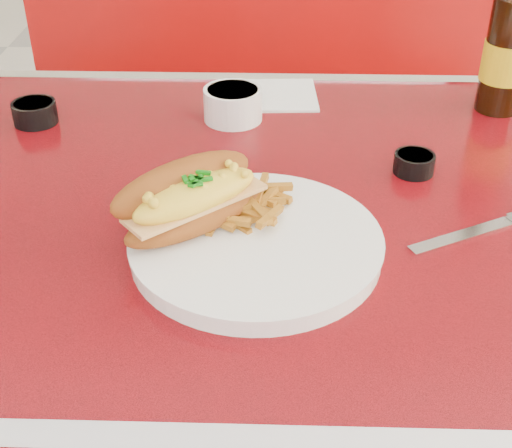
{
  "coord_description": "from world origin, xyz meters",
  "views": [
    {
      "loc": [
        0.03,
        -0.8,
        1.26
      ],
      "look_at": [
        0.01,
        -0.13,
        0.81
      ],
      "focal_mm": 50.0,
      "sensor_mm": 36.0,
      "label": 1
    }
  ],
  "objects_px": {
    "diner_table": "(251,290)",
    "sauce_cup_right": "(414,162)",
    "gravy_ramekin": "(233,103)",
    "knife": "(502,222)",
    "sauce_cup_left": "(35,111)",
    "dinner_plate": "(256,244)",
    "beer_bottle": "(509,44)",
    "booth_bench_far": "(262,191)",
    "fork": "(238,214)",
    "mac_hoagie": "(191,198)"
  },
  "relations": [
    {
      "from": "beer_bottle",
      "to": "knife",
      "type": "relative_size",
      "value": 1.35
    },
    {
      "from": "fork",
      "to": "booth_bench_far",
      "type": "bearing_deg",
      "value": -1.46
    },
    {
      "from": "booth_bench_far",
      "to": "gravy_ramekin",
      "type": "bearing_deg",
      "value": -93.46
    },
    {
      "from": "sauce_cup_left",
      "to": "beer_bottle",
      "type": "bearing_deg",
      "value": 5.64
    },
    {
      "from": "sauce_cup_left",
      "to": "beer_bottle",
      "type": "distance_m",
      "value": 0.74
    },
    {
      "from": "diner_table",
      "to": "mac_hoagie",
      "type": "distance_m",
      "value": 0.25
    },
    {
      "from": "diner_table",
      "to": "sauce_cup_right",
      "type": "relative_size",
      "value": 17.21
    },
    {
      "from": "knife",
      "to": "sauce_cup_left",
      "type": "bearing_deg",
      "value": 130.41
    },
    {
      "from": "fork",
      "to": "sauce_cup_left",
      "type": "xyz_separation_m",
      "value": [
        -0.33,
        0.29,
        -0.0
      ]
    },
    {
      "from": "booth_bench_far",
      "to": "sauce_cup_left",
      "type": "distance_m",
      "value": 0.86
    },
    {
      "from": "dinner_plate",
      "to": "sauce_cup_left",
      "type": "bearing_deg",
      "value": 136.5
    },
    {
      "from": "diner_table",
      "to": "dinner_plate",
      "type": "relative_size",
      "value": 3.74
    },
    {
      "from": "fork",
      "to": "gravy_ramekin",
      "type": "relative_size",
      "value": 1.54
    },
    {
      "from": "diner_table",
      "to": "sauce_cup_right",
      "type": "distance_m",
      "value": 0.29
    },
    {
      "from": "diner_table",
      "to": "knife",
      "type": "distance_m",
      "value": 0.36
    },
    {
      "from": "fork",
      "to": "sauce_cup_right",
      "type": "height_order",
      "value": "sauce_cup_right"
    },
    {
      "from": "gravy_ramekin",
      "to": "beer_bottle",
      "type": "height_order",
      "value": "beer_bottle"
    },
    {
      "from": "sauce_cup_left",
      "to": "beer_bottle",
      "type": "height_order",
      "value": "beer_bottle"
    },
    {
      "from": "fork",
      "to": "beer_bottle",
      "type": "height_order",
      "value": "beer_bottle"
    },
    {
      "from": "sauce_cup_right",
      "to": "knife",
      "type": "bearing_deg",
      "value": -54.84
    },
    {
      "from": "sauce_cup_right",
      "to": "beer_bottle",
      "type": "bearing_deg",
      "value": 51.94
    },
    {
      "from": "dinner_plate",
      "to": "knife",
      "type": "height_order",
      "value": "dinner_plate"
    },
    {
      "from": "diner_table",
      "to": "gravy_ramekin",
      "type": "xyz_separation_m",
      "value": [
        -0.04,
        0.23,
        0.19
      ]
    },
    {
      "from": "booth_bench_far",
      "to": "dinner_plate",
      "type": "distance_m",
      "value": 1.06
    },
    {
      "from": "sauce_cup_left",
      "to": "sauce_cup_right",
      "type": "relative_size",
      "value": 1.18
    },
    {
      "from": "dinner_plate",
      "to": "mac_hoagie",
      "type": "relative_size",
      "value": 1.61
    },
    {
      "from": "sauce_cup_left",
      "to": "sauce_cup_right",
      "type": "bearing_deg",
      "value": -13.96
    },
    {
      "from": "dinner_plate",
      "to": "sauce_cup_right",
      "type": "relative_size",
      "value": 4.6
    },
    {
      "from": "booth_bench_far",
      "to": "sauce_cup_left",
      "type": "bearing_deg",
      "value": -119.59
    },
    {
      "from": "beer_bottle",
      "to": "knife",
      "type": "distance_m",
      "value": 0.36
    },
    {
      "from": "booth_bench_far",
      "to": "fork",
      "type": "relative_size",
      "value": 7.96
    },
    {
      "from": "diner_table",
      "to": "mac_hoagie",
      "type": "relative_size",
      "value": 6.0
    },
    {
      "from": "dinner_plate",
      "to": "sauce_cup_right",
      "type": "height_order",
      "value": "sauce_cup_right"
    },
    {
      "from": "sauce_cup_left",
      "to": "mac_hoagie",
      "type": "bearing_deg",
      "value": -47.92
    },
    {
      "from": "fork",
      "to": "sauce_cup_right",
      "type": "relative_size",
      "value": 2.11
    },
    {
      "from": "booth_bench_far",
      "to": "gravy_ramekin",
      "type": "relative_size",
      "value": 12.28
    },
    {
      "from": "mac_hoagie",
      "to": "fork",
      "type": "distance_m",
      "value": 0.07
    },
    {
      "from": "beer_bottle",
      "to": "sauce_cup_right",
      "type": "bearing_deg",
      "value": -128.06
    },
    {
      "from": "dinner_plate",
      "to": "knife",
      "type": "relative_size",
      "value": 1.54
    },
    {
      "from": "gravy_ramekin",
      "to": "sauce_cup_left",
      "type": "height_order",
      "value": "gravy_ramekin"
    },
    {
      "from": "diner_table",
      "to": "fork",
      "type": "bearing_deg",
      "value": -97.92
    },
    {
      "from": "dinner_plate",
      "to": "fork",
      "type": "relative_size",
      "value": 2.18
    },
    {
      "from": "sauce_cup_left",
      "to": "sauce_cup_right",
      "type": "height_order",
      "value": "sauce_cup_left"
    },
    {
      "from": "fork",
      "to": "beer_bottle",
      "type": "bearing_deg",
      "value": -48.85
    },
    {
      "from": "fork",
      "to": "gravy_ramekin",
      "type": "height_order",
      "value": "gravy_ramekin"
    },
    {
      "from": "dinner_plate",
      "to": "knife",
      "type": "xyz_separation_m",
      "value": [
        0.3,
        0.07,
        -0.01
      ]
    },
    {
      "from": "gravy_ramekin",
      "to": "sauce_cup_left",
      "type": "relative_size",
      "value": 1.16
    },
    {
      "from": "booth_bench_far",
      "to": "sauce_cup_left",
      "type": "xyz_separation_m",
      "value": [
        -0.34,
        -0.6,
        0.5
      ]
    },
    {
      "from": "gravy_ramekin",
      "to": "sauce_cup_right",
      "type": "relative_size",
      "value": 1.37
    },
    {
      "from": "fork",
      "to": "knife",
      "type": "bearing_deg",
      "value": -87.38
    }
  ]
}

